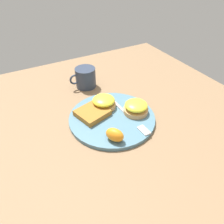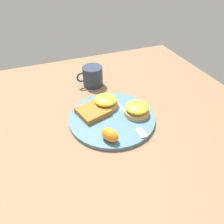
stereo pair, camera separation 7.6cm
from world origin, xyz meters
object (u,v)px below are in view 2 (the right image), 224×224
at_px(sandwich_benedict_right, 106,102).
at_px(orange_wedge, 110,135).
at_px(fork, 131,120).
at_px(sandwich_benedict_left, 137,109).
at_px(hashbrown_patty, 93,111).
at_px(cup, 92,76).

relative_size(sandwich_benedict_right, orange_wedge, 1.49).
height_order(sandwich_benedict_right, fork, sandwich_benedict_right).
relative_size(sandwich_benedict_left, hashbrown_patty, 0.88).
distance_m(sandwich_benedict_left, sandwich_benedict_right, 0.12).
distance_m(hashbrown_patty, fork, 0.14).
bearing_deg(hashbrown_patty, sandwich_benedict_right, -158.68).
relative_size(hashbrown_patty, fork, 0.46).
distance_m(sandwich_benedict_right, fork, 0.12).
bearing_deg(fork, sandwich_benedict_left, -145.59).
xyz_separation_m(hashbrown_patty, orange_wedge, (-0.01, 0.15, 0.01)).
distance_m(sandwich_benedict_left, orange_wedge, 0.16).
bearing_deg(cup, orange_wedge, 80.93).
relative_size(sandwich_benedict_left, sandwich_benedict_right, 1.00).
xyz_separation_m(sandwich_benedict_left, cup, (0.08, -0.27, 0.01)).
bearing_deg(orange_wedge, sandwich_benedict_right, -106.43).
height_order(sandwich_benedict_left, hashbrown_patty, sandwich_benedict_left).
height_order(sandwich_benedict_left, cup, cup).
bearing_deg(fork, cup, -81.63).
bearing_deg(hashbrown_patty, sandwich_benedict_left, 157.30).
height_order(orange_wedge, fork, orange_wedge).
bearing_deg(orange_wedge, sandwich_benedict_left, -147.55).
relative_size(hashbrown_patty, orange_wedge, 1.70).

